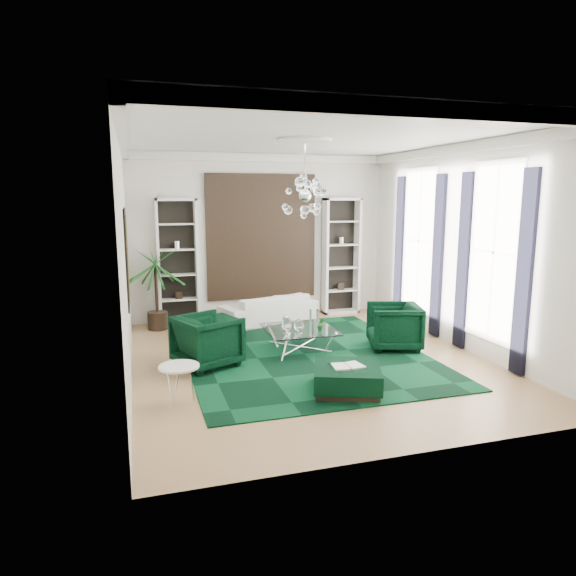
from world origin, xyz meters
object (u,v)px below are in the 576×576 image
object	(u,v)px
coffee_table	(300,340)
armchair_left	(208,341)
ottoman_side	(215,328)
sofa	(268,308)
side_table	(180,385)
armchair_right	(394,326)
ottoman_front	(347,379)
palm	(156,276)

from	to	relation	value
coffee_table	armchair_left	bearing A→B (deg)	-168.69
armchair_left	ottoman_side	bearing A→B (deg)	-36.81
sofa	coffee_table	bearing A→B (deg)	72.70
coffee_table	sofa	bearing A→B (deg)	90.00
coffee_table	side_table	world-z (taller)	side_table
armchair_right	ottoman_front	size ratio (longest dim) A/B	0.98
side_table	palm	distance (m)	4.34
armchair_left	ottoman_side	world-z (taller)	armchair_left
armchair_right	ottoman_side	bearing A→B (deg)	-103.53
ottoman_front	ottoman_side	bearing A→B (deg)	111.52
sofa	ottoman_side	world-z (taller)	sofa
sofa	coffee_table	size ratio (longest dim) A/B	1.76
armchair_left	armchair_right	xyz separation A→B (m)	(3.50, 0.00, -0.01)
coffee_table	ottoman_side	xyz separation A→B (m)	(-1.35, 1.45, -0.03)
sofa	ottoman_front	xyz separation A→B (m)	(0.05, -4.40, -0.13)
sofa	palm	world-z (taller)	palm
sofa	palm	bearing A→B (deg)	-19.64
ottoman_side	sofa	bearing A→B (deg)	32.20
armchair_right	armchair_left	bearing A→B (deg)	-73.39
coffee_table	palm	xyz separation A→B (m)	(-2.45, 2.40, 0.94)
palm	side_table	bearing A→B (deg)	-88.65
coffee_table	ottoman_front	distance (m)	2.10
side_table	palm	world-z (taller)	palm
sofa	armchair_right	world-z (taller)	armchair_right
coffee_table	ottoman_front	xyz separation A→B (m)	(0.05, -2.10, -0.02)
side_table	palm	xyz separation A→B (m)	(-0.10, 4.25, 0.89)
ottoman_front	sofa	bearing A→B (deg)	90.65
coffee_table	ottoman_side	distance (m)	1.98
sofa	armchair_left	distance (m)	3.18
ottoman_side	side_table	bearing A→B (deg)	-106.86
armchair_left	side_table	distance (m)	1.62
sofa	ottoman_side	distance (m)	1.60
armchair_left	ottoman_side	size ratio (longest dim) A/B	1.16
armchair_left	coffee_table	bearing A→B (deg)	-102.97
coffee_table	ottoman_front	bearing A→B (deg)	-88.64
coffee_table	armchair_right	bearing A→B (deg)	-11.31
palm	ottoman_side	bearing A→B (deg)	-40.82
armchair_left	armchair_right	world-z (taller)	armchair_left
armchair_right	ottoman_front	bearing A→B (deg)	-27.56
coffee_table	palm	size ratio (longest dim) A/B	0.54
side_table	armchair_right	bearing A→B (deg)	20.10
coffee_table	ottoman_side	world-z (taller)	coffee_table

